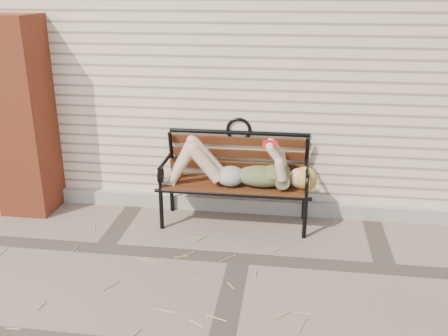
# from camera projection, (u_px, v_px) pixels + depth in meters

# --- Properties ---
(ground) EXTENTS (80.00, 80.00, 0.00)m
(ground) POSITION_uv_depth(u_px,v_px,m) (239.00, 258.00, 4.37)
(ground) COLOR #7B6A5F
(ground) RESTS_ON ground
(house_wall) EXTENTS (8.00, 4.00, 3.00)m
(house_wall) POSITION_uv_depth(u_px,v_px,m) (266.00, 45.00, 6.64)
(house_wall) COLOR beige
(house_wall) RESTS_ON ground
(foundation_strip) EXTENTS (8.00, 0.10, 0.15)m
(foundation_strip) POSITION_uv_depth(u_px,v_px,m) (250.00, 205.00, 5.25)
(foundation_strip) COLOR #A9A599
(foundation_strip) RESTS_ON ground
(brick_pillar) EXTENTS (0.50, 0.50, 2.00)m
(brick_pillar) POSITION_uv_depth(u_px,v_px,m) (22.00, 117.00, 5.03)
(brick_pillar) COLOR #AF4727
(brick_pillar) RESTS_ON ground
(garden_bench) EXTENTS (1.57, 0.62, 1.01)m
(garden_bench) POSITION_uv_depth(u_px,v_px,m) (236.00, 167.00, 4.91)
(garden_bench) COLOR black
(garden_bench) RESTS_ON ground
(reading_woman) EXTENTS (1.48, 0.34, 0.47)m
(reading_woman) POSITION_uv_depth(u_px,v_px,m) (236.00, 168.00, 4.79)
(reading_woman) COLOR #0A3748
(reading_woman) RESTS_ON ground
(straw_scatter) EXTENTS (2.31, 1.73, 0.01)m
(straw_scatter) POSITION_uv_depth(u_px,v_px,m) (133.00, 286.00, 3.96)
(straw_scatter) COLOR tan
(straw_scatter) RESTS_ON ground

